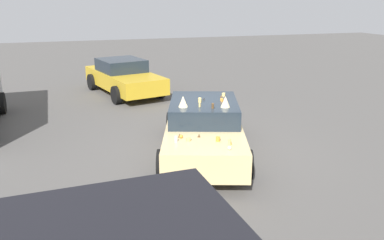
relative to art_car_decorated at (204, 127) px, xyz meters
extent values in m
plane|color=#514F4C|center=(-0.02, 0.01, -0.68)|extent=(60.00, 60.00, 0.00)
cube|color=#D8BC7F|center=(-0.02, 0.01, -0.11)|extent=(4.96, 3.14, 0.61)
cube|color=#1E2833|center=(0.08, -0.03, 0.42)|extent=(2.49, 2.20, 0.45)
cylinder|color=black|center=(-1.67, -0.39, -0.36)|extent=(0.68, 0.41, 0.64)
cylinder|color=black|center=(-1.10, 1.32, -0.36)|extent=(0.68, 0.41, 0.64)
cylinder|color=black|center=(1.06, -1.30, -0.36)|extent=(0.68, 0.41, 0.64)
cylinder|color=black|center=(1.63, 0.41, -0.36)|extent=(0.68, 0.41, 0.64)
ellipsoid|color=black|center=(-0.23, 1.01, -0.04)|extent=(0.14, 0.06, 0.15)
ellipsoid|color=black|center=(0.86, 0.64, -0.14)|extent=(0.16, 0.07, 0.15)
ellipsoid|color=black|center=(-1.44, 1.41, -0.08)|extent=(0.13, 0.06, 0.11)
ellipsoid|color=black|center=(-0.28, 1.02, -0.14)|extent=(0.16, 0.07, 0.08)
ellipsoid|color=black|center=(-1.19, -0.53, -0.07)|extent=(0.18, 0.08, 0.15)
ellipsoid|color=black|center=(1.53, -1.44, -0.05)|extent=(0.11, 0.05, 0.14)
ellipsoid|color=black|center=(1.40, -1.40, -0.14)|extent=(0.12, 0.06, 0.11)
ellipsoid|color=black|center=(0.96, -1.25, -0.05)|extent=(0.13, 0.06, 0.08)
ellipsoid|color=black|center=(-0.44, 1.08, -0.22)|extent=(0.14, 0.06, 0.14)
cone|color=#51381E|center=(-1.08, 0.93, 0.24)|extent=(0.09, 0.09, 0.09)
cylinder|color=orange|center=(-1.56, 0.24, 0.25)|extent=(0.11, 0.11, 0.10)
cone|color=#51381E|center=(-1.20, 0.53, 0.24)|extent=(0.09, 0.09, 0.07)
sphere|color=silver|center=(-2.07, 0.20, 0.24)|extent=(0.07, 0.07, 0.07)
cylinder|color=tan|center=(-1.35, 0.81, 0.24)|extent=(0.13, 0.13, 0.07)
cylinder|color=tan|center=(-1.84, 0.10, 0.26)|extent=(0.07, 0.07, 0.13)
sphere|color=orange|center=(-1.15, 0.91, 0.24)|extent=(0.08, 0.08, 0.08)
cylinder|color=silver|center=(-1.34, 1.07, 0.26)|extent=(0.09, 0.09, 0.12)
cone|color=orange|center=(-1.81, 0.07, 0.25)|extent=(0.09, 0.09, 0.11)
cylinder|color=tan|center=(-0.03, 0.11, 0.70)|extent=(0.11, 0.11, 0.11)
cone|color=black|center=(0.16, -0.06, 0.67)|extent=(0.08, 0.08, 0.05)
cylinder|color=#51381E|center=(-0.64, 0.01, 0.70)|extent=(0.06, 0.06, 0.12)
cylinder|color=tan|center=(-0.43, 0.25, 0.70)|extent=(0.06, 0.06, 0.10)
cylinder|color=orange|center=(-0.09, -0.43, 0.68)|extent=(0.10, 0.10, 0.06)
cylinder|color=tan|center=(0.38, -0.67, 0.69)|extent=(0.09, 0.09, 0.08)
cone|color=#51381E|center=(0.25, -0.55, 0.68)|extent=(0.08, 0.08, 0.07)
cylinder|color=tan|center=(0.39, -0.67, 0.68)|extent=(0.08, 0.08, 0.08)
cone|color=beige|center=(-0.61, -0.30, 0.77)|extent=(0.22, 0.22, 0.26)
cone|color=beige|center=(-0.31, 0.61, 0.77)|extent=(0.22, 0.22, 0.26)
cylinder|color=black|center=(5.47, 5.28, -0.32)|extent=(0.73, 0.26, 0.72)
cube|color=gold|center=(7.15, 0.90, -0.09)|extent=(4.83, 2.80, 0.61)
cube|color=#1E2833|center=(7.39, 0.95, 0.45)|extent=(2.17, 2.01, 0.49)
cylinder|color=black|center=(6.00, -0.31, -0.35)|extent=(0.71, 0.38, 0.67)
cylinder|color=black|center=(5.57, 1.43, -0.35)|extent=(0.71, 0.38, 0.67)
cylinder|color=black|center=(8.73, 0.37, -0.35)|extent=(0.71, 0.38, 0.67)
cylinder|color=black|center=(8.30, 2.11, -0.35)|extent=(0.71, 0.38, 0.67)
camera|label=1|loc=(-8.72, 3.10, 3.01)|focal=37.03mm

